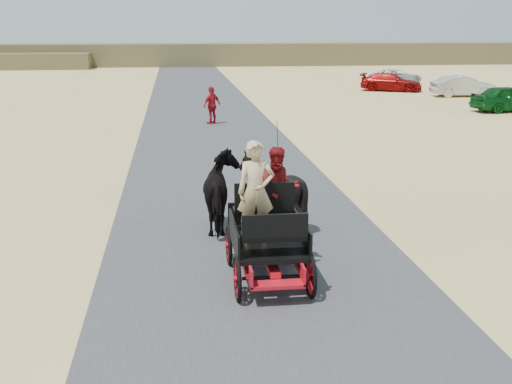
{
  "coord_description": "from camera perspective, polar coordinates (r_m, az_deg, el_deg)",
  "views": [
    {
      "loc": [
        -1.49,
        -11.18,
        4.47
      ],
      "look_at": [
        0.07,
        1.18,
        1.2
      ],
      "focal_mm": 45.0,
      "sensor_mm": 36.0,
      "label": 1
    }
  ],
  "objects": [
    {
      "name": "car_d",
      "position": [
        50.61,
        12.34,
        9.96
      ],
      "size": [
        4.56,
        3.15,
        1.16
      ],
      "primitive_type": "imported",
      "rotation": [
        0.0,
        0.0,
        1.89
      ],
      "color": "silver",
      "rests_on": "ground"
    },
    {
      "name": "car_c",
      "position": [
        45.58,
        11.92,
        9.53
      ],
      "size": [
        4.48,
        3.38,
        1.21
      ],
      "primitive_type": "imported",
      "rotation": [
        0.0,
        0.0,
        1.11
      ],
      "color": "maroon",
      "rests_on": "ground"
    },
    {
      "name": "road",
      "position": [
        12.13,
        0.35,
        -6.89
      ],
      "size": [
        6.0,
        140.0,
        0.01
      ],
      "primitive_type": "cube",
      "color": "#38383A",
      "rests_on": "ground"
    },
    {
      "name": "driver_man",
      "position": [
        11.26,
        -0.02,
        0.05
      ],
      "size": [
        0.66,
        0.43,
        1.8
      ],
      "primitive_type": "imported",
      "color": "tan",
      "rests_on": "carriage"
    },
    {
      "name": "horse_right",
      "position": [
        14.39,
        1.47,
        0.12
      ],
      "size": [
        1.37,
        1.54,
        1.7
      ],
      "primitive_type": "imported",
      "rotation": [
        0.0,
        0.0,
        3.14
      ],
      "color": "black",
      "rests_on": "ground"
    },
    {
      "name": "carriage",
      "position": [
        11.63,
        1.0,
        -6.0
      ],
      "size": [
        1.3,
        2.4,
        0.72
      ],
      "primitive_type": null,
      "color": "black",
      "rests_on": "ground"
    },
    {
      "name": "car_b",
      "position": [
        43.27,
        17.94,
        8.94
      ],
      "size": [
        4.01,
        1.52,
        1.31
      ],
      "primitive_type": "imported",
      "rotation": [
        0.0,
        0.0,
        1.54
      ],
      "color": "#B2B2B7",
      "rests_on": "ground"
    },
    {
      "name": "passenger_woman",
      "position": [
        11.89,
        2.04,
        0.27
      ],
      "size": [
        0.77,
        0.6,
        1.58
      ],
      "primitive_type": "imported",
      "color": "#660C0F",
      "rests_on": "carriage"
    },
    {
      "name": "pedestrian",
      "position": [
        29.75,
        -3.93,
        7.71
      ],
      "size": [
        1.04,
        0.98,
        1.73
      ],
      "primitive_type": "imported",
      "rotation": [
        0.0,
        0.0,
        3.86
      ],
      "color": "maroon",
      "rests_on": "ground"
    },
    {
      "name": "car_a",
      "position": [
        36.52,
        21.63,
        7.74
      ],
      "size": [
        4.18,
        2.01,
        1.38
      ],
      "primitive_type": "imported",
      "rotation": [
        0.0,
        0.0,
        1.67
      ],
      "color": "#0C4C19",
      "rests_on": "ground"
    },
    {
      "name": "ground",
      "position": [
        12.13,
        0.35,
        -6.91
      ],
      "size": [
        140.0,
        140.0,
        0.0
      ],
      "primitive_type": "plane",
      "color": "tan"
    },
    {
      "name": "ridge_far",
      "position": [
        73.27,
        -6.18,
        12.06
      ],
      "size": [
        140.0,
        6.0,
        2.4
      ],
      "primitive_type": "cube",
      "color": "brown",
      "rests_on": "ground"
    },
    {
      "name": "horse_left",
      "position": [
        14.27,
        -2.9,
        -0.02
      ],
      "size": [
        0.91,
        2.01,
        1.7
      ],
      "primitive_type": "imported",
      "rotation": [
        0.0,
        0.0,
        3.14
      ],
      "color": "black",
      "rests_on": "ground"
    }
  ]
}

